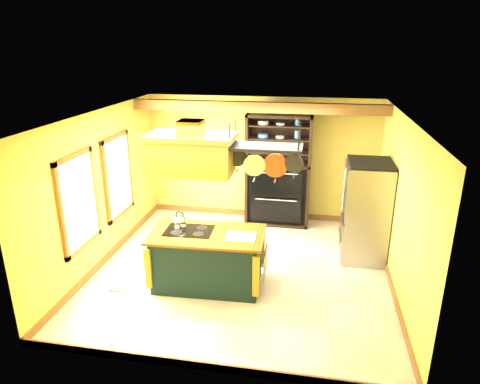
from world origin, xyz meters
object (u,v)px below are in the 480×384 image
(range_hood, at_px, (192,152))
(hutch, at_px, (278,182))
(refrigerator, at_px, (365,213))
(kitchen_island, at_px, (208,259))
(pot_rack, at_px, (265,153))

(range_hood, height_order, hutch, range_hood)
(refrigerator, bearing_deg, hutch, 140.94)
(kitchen_island, height_order, refrigerator, refrigerator)
(range_hood, bearing_deg, kitchen_island, 0.20)
(kitchen_island, relative_size, refrigerator, 1.03)
(pot_rack, bearing_deg, refrigerator, 40.77)
(refrigerator, bearing_deg, kitchen_island, -150.83)
(range_hood, relative_size, pot_rack, 1.15)
(refrigerator, height_order, hutch, hutch)
(kitchen_island, bearing_deg, refrigerator, 27.00)
(range_hood, height_order, refrigerator, range_hood)
(kitchen_island, relative_size, range_hood, 1.42)
(range_hood, xyz_separation_m, pot_rack, (1.10, 0.00, 0.03))
(range_hood, relative_size, hutch, 0.54)
(range_hood, distance_m, hutch, 3.27)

